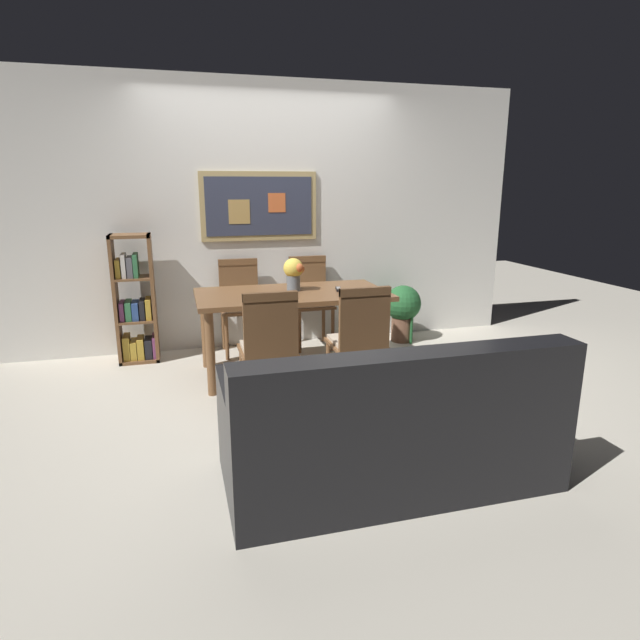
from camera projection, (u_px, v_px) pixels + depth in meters
name	position (u px, v px, depth m)	size (l,w,h in m)	color
ground_plane	(303.00, 387.00, 4.35)	(12.00, 12.00, 0.00)	beige
wall_back_with_painting	(270.00, 217.00, 5.28)	(5.20, 0.14, 2.60)	silver
dining_table	(292.00, 302.00, 4.53)	(1.62, 0.85, 0.72)	brown
dining_chair_far_left	(240.00, 298.00, 5.16)	(0.40, 0.41, 0.91)	brown
dining_chair_near_right	(360.00, 334.00, 3.92)	(0.40, 0.41, 0.91)	brown
dining_chair_far_right	(310.00, 294.00, 5.36)	(0.40, 0.41, 0.91)	brown
dining_chair_near_left	(269.00, 341.00, 3.76)	(0.40, 0.41, 0.91)	brown
leather_couch	(390.00, 431.00, 2.89)	(1.80, 0.84, 0.84)	black
bookshelf	(136.00, 307.00, 4.87)	(0.36, 0.28, 1.19)	brown
potted_ivy	(403.00, 309.00, 5.53)	(0.38, 0.38, 0.60)	brown
flower_vase	(294.00, 271.00, 4.53)	(0.19, 0.19, 0.28)	slate
tv_remote	(339.00, 289.00, 4.59)	(0.08, 0.16, 0.02)	black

